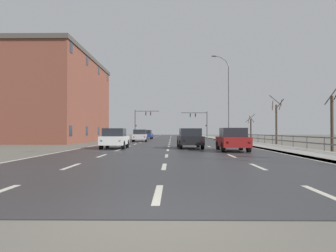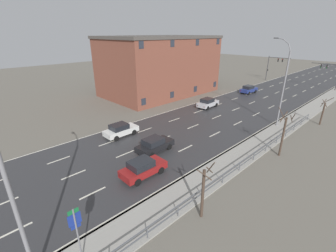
% 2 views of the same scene
% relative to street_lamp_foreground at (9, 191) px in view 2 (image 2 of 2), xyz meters
% --- Properties ---
extents(ground_plane, '(160.00, 160.00, 0.12)m').
position_rel_street_lamp_foreground_xyz_m(ground_plane, '(-7.46, 40.45, -5.34)').
color(ground_plane, '#666056').
extents(road_asphalt_strip, '(14.00, 120.00, 0.03)m').
position_rel_street_lamp_foreground_xyz_m(road_asphalt_strip, '(-7.46, 52.45, -5.27)').
color(road_asphalt_strip, '#303033').
rests_on(road_asphalt_strip, ground).
extents(sidewalk_right, '(3.00, 120.00, 0.12)m').
position_rel_street_lamp_foreground_xyz_m(sidewalk_right, '(0.97, 52.45, -5.22)').
color(sidewalk_right, gray).
rests_on(sidewalk_right, ground).
extents(guardrail, '(0.07, 37.27, 1.00)m').
position_rel_street_lamp_foreground_xyz_m(guardrail, '(2.39, 16.21, -4.57)').
color(guardrail, '#515459').
rests_on(guardrail, ground).
extents(street_lamp_foreground, '(2.41, 0.24, 10.77)m').
position_rel_street_lamp_foreground_xyz_m(street_lamp_foreground, '(0.00, 0.00, 0.00)').
color(street_lamp_foreground, slate).
rests_on(street_lamp_foreground, ground).
extents(street_lamp_midground, '(2.31, 0.24, 11.11)m').
position_rel_street_lamp_foreground_xyz_m(street_lamp_midground, '(0.01, 29.73, 0.18)').
color(street_lamp_midground, slate).
rests_on(street_lamp_midground, ground).
extents(highway_sign, '(0.09, 0.68, 3.53)m').
position_rel_street_lamp_foreground_xyz_m(highway_sign, '(0.94, 2.13, -3.02)').
color(highway_sign, slate).
rests_on(highway_sign, ground).
extents(traffic_signal_right, '(5.69, 0.36, 5.64)m').
position_rel_street_lamp_foreground_xyz_m(traffic_signal_right, '(-1.03, 59.15, -1.35)').
color(traffic_signal_right, '#38383A').
rests_on(traffic_signal_right, ground).
extents(traffic_signal_left, '(5.39, 0.36, 6.07)m').
position_rel_street_lamp_foreground_xyz_m(traffic_signal_left, '(-14.03, 60.27, -1.09)').
color(traffic_signal_left, '#38383A').
rests_on(traffic_signal_left, ground).
extents(car_mid_centre, '(1.99, 4.18, 1.57)m').
position_rel_street_lamp_foreground_xyz_m(car_mid_centre, '(-5.76, 13.24, -4.48)').
color(car_mid_centre, black).
rests_on(car_mid_centre, ground).
extents(car_distant, '(1.87, 4.12, 1.57)m').
position_rel_street_lamp_foreground_xyz_m(car_distant, '(-3.11, 9.59, -4.48)').
color(car_distant, maroon).
rests_on(car_distant, ground).
extents(car_near_right, '(1.88, 4.12, 1.57)m').
position_rel_street_lamp_foreground_xyz_m(car_near_right, '(-11.59, 12.88, -4.48)').
color(car_near_right, silver).
rests_on(car_near_right, ground).
extents(car_far_left, '(1.96, 4.17, 1.57)m').
position_rel_street_lamp_foreground_xyz_m(car_far_left, '(-11.49, 43.83, -4.48)').
color(car_far_left, navy).
rests_on(car_far_left, ground).
extents(car_far_right, '(2.02, 4.19, 1.57)m').
position_rel_street_lamp_foreground_xyz_m(car_far_right, '(-11.30, 29.72, -4.48)').
color(car_far_right, '#B7B7BC').
rests_on(car_far_right, ground).
extents(brick_building, '(13.77, 22.10, 11.09)m').
position_rel_street_lamp_foreground_xyz_m(brick_building, '(-24.34, 30.80, 0.27)').
color(brick_building, brown).
rests_on(brick_building, ground).
extents(bare_tree_near, '(0.90, 1.34, 4.43)m').
position_rel_street_lamp_foreground_xyz_m(bare_tree_near, '(3.48, 9.44, -3.22)').
color(bare_tree_near, '#423328').
rests_on(bare_tree_near, ground).
extents(bare_tree_mid, '(1.58, 1.69, 5.09)m').
position_rel_street_lamp_foreground_xyz_m(bare_tree_mid, '(3.69, 21.80, -2.86)').
color(bare_tree_mid, '#423328').
rests_on(bare_tree_mid, ground).
extents(bare_tree_far, '(1.30, 1.14, 3.85)m').
position_rel_street_lamp_foreground_xyz_m(bare_tree_far, '(4.05, 34.45, -3.52)').
color(bare_tree_far, '#423328').
rests_on(bare_tree_far, ground).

